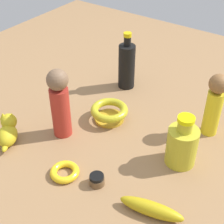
{
  "coord_description": "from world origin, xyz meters",
  "views": [
    {
      "loc": [
        -0.76,
        -0.53,
        0.77
      ],
      "look_at": [
        0.0,
        0.0,
        0.07
      ],
      "focal_mm": 53.96,
      "sensor_mm": 36.0,
      "label": 1
    }
  ],
  "objects": [
    {
      "name": "bottle_short",
      "position": [
        -0.01,
        -0.27,
        0.07
      ],
      "size": [
        0.1,
        0.1,
        0.18
      ],
      "color": "gold",
      "rests_on": "ground"
    },
    {
      "name": "bangle",
      "position": [
        -0.26,
        -0.01,
        0.01
      ],
      "size": [
        0.09,
        0.09,
        0.02
      ],
      "primitive_type": "torus",
      "color": "yellow",
      "rests_on": "ground"
    },
    {
      "name": "bottle_tall",
      "position": [
        0.27,
        0.11,
        0.1
      ],
      "size": [
        0.07,
        0.07,
        0.24
      ],
      "color": "black",
      "rests_on": "ground"
    },
    {
      "name": "bowl",
      "position": [
        0.04,
        0.04,
        0.04
      ],
      "size": [
        0.14,
        0.14,
        0.06
      ],
      "color": "gold",
      "rests_on": "ground"
    },
    {
      "name": "person_figure_child",
      "position": [
        -0.12,
        0.13,
        0.13
      ],
      "size": [
        0.07,
        0.07,
        0.25
      ],
      "color": "#AC2D22",
      "rests_on": "ground"
    },
    {
      "name": "banana",
      "position": [
        -0.24,
        -0.29,
        0.02
      ],
      "size": [
        0.08,
        0.18,
        0.04
      ],
      "primitive_type": "ellipsoid",
      "rotation": [
        0.0,
        0.0,
        1.78
      ],
      "color": "#B89E14",
      "rests_on": "ground"
    },
    {
      "name": "cat_figurine",
      "position": [
        -0.25,
        0.25,
        0.04
      ],
      "size": [
        0.12,
        0.11,
        0.1
      ],
      "color": "gold",
      "rests_on": "ground"
    },
    {
      "name": "person_figure_adult",
      "position": [
        0.18,
        -0.29,
        0.12
      ],
      "size": [
        0.06,
        0.06,
        0.23
      ],
      "color": "yellow",
      "rests_on": "ground"
    },
    {
      "name": "ground",
      "position": [
        0.0,
        0.0,
        0.0
      ],
      "size": [
        2.0,
        2.0,
        0.0
      ],
      "primitive_type": "plane",
      "color": "#936D47"
    },
    {
      "name": "nail_polish_jar",
      "position": [
        -0.24,
        -0.11,
        0.02
      ],
      "size": [
        0.05,
        0.05,
        0.03
      ],
      "color": "brown",
      "rests_on": "ground"
    }
  ]
}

